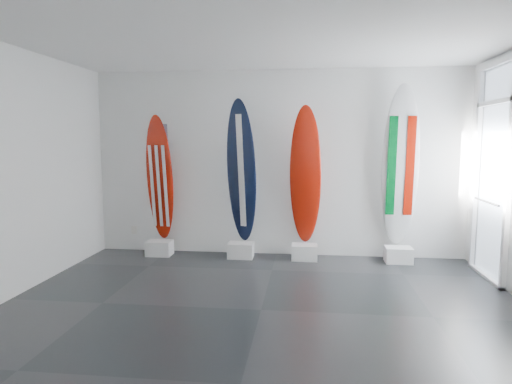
# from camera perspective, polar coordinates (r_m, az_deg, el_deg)

# --- Properties ---
(floor) EXTENTS (6.00, 6.00, 0.00)m
(floor) POSITION_cam_1_polar(r_m,az_deg,el_deg) (5.15, 0.65, -14.79)
(floor) COLOR black
(floor) RESTS_ON ground
(ceiling) EXTENTS (6.00, 6.00, 0.00)m
(ceiling) POSITION_cam_1_polar(r_m,az_deg,el_deg) (4.92, 0.70, 19.77)
(ceiling) COLOR white
(ceiling) RESTS_ON wall_back
(wall_back) EXTENTS (6.00, 0.00, 6.00)m
(wall_back) POSITION_cam_1_polar(r_m,az_deg,el_deg) (7.30, 2.70, 3.63)
(wall_back) COLOR white
(wall_back) RESTS_ON ground
(wall_front) EXTENTS (6.00, 0.00, 6.00)m
(wall_front) POSITION_cam_1_polar(r_m,az_deg,el_deg) (2.35, -5.60, -2.73)
(wall_front) COLOR white
(wall_front) RESTS_ON ground
(wall_left) EXTENTS (0.00, 5.00, 5.00)m
(wall_left) POSITION_cam_1_polar(r_m,az_deg,el_deg) (5.92, -29.60, 2.08)
(wall_left) COLOR white
(wall_left) RESTS_ON ground
(display_block_usa) EXTENTS (0.40, 0.30, 0.24)m
(display_block_usa) POSITION_cam_1_polar(r_m,az_deg,el_deg) (7.56, -12.19, -6.99)
(display_block_usa) COLOR white
(display_block_usa) RESTS_ON floor
(surfboard_usa) EXTENTS (0.50, 0.35, 2.05)m
(surfboard_usa) POSITION_cam_1_polar(r_m,az_deg,el_deg) (7.47, -12.16, 1.73)
(surfboard_usa) COLOR #8F1205
(surfboard_usa) RESTS_ON display_block_usa
(display_block_navy) EXTENTS (0.40, 0.30, 0.24)m
(display_block_navy) POSITION_cam_1_polar(r_m,az_deg,el_deg) (7.24, -1.95, -7.44)
(display_block_navy) COLOR white
(display_block_navy) RESTS_ON floor
(surfboard_navy) EXTENTS (0.59, 0.45, 2.29)m
(surfboard_navy) POSITION_cam_1_polar(r_m,az_deg,el_deg) (7.14, -1.87, 2.63)
(surfboard_navy) COLOR black
(surfboard_navy) RESTS_ON display_block_navy
(display_block_swiss) EXTENTS (0.40, 0.30, 0.24)m
(display_block_swiss) POSITION_cam_1_polar(r_m,az_deg,el_deg) (7.17, 6.19, -7.62)
(display_block_swiss) COLOR white
(display_block_swiss) RESTS_ON floor
(surfboard_swiss) EXTENTS (0.52, 0.34, 2.18)m
(surfboard_swiss) POSITION_cam_1_polar(r_m,az_deg,el_deg) (7.07, 6.32, 2.11)
(surfboard_swiss) COLOR #8F1205
(surfboard_swiss) RESTS_ON display_block_swiss
(display_block_italy) EXTENTS (0.40, 0.30, 0.24)m
(display_block_italy) POSITION_cam_1_polar(r_m,az_deg,el_deg) (7.31, 17.67, -7.63)
(display_block_italy) COLOR white
(display_block_italy) RESTS_ON floor
(surfboard_italy) EXTENTS (0.56, 0.27, 2.49)m
(surfboard_italy) POSITION_cam_1_polar(r_m,az_deg,el_deg) (7.20, 17.90, 3.13)
(surfboard_italy) COLOR silver
(surfboard_italy) RESTS_ON display_block_italy
(wall_outlet) EXTENTS (0.09, 0.02, 0.13)m
(wall_outlet) POSITION_cam_1_polar(r_m,az_deg,el_deg) (7.97, -15.28, -4.67)
(wall_outlet) COLOR silver
(wall_outlet) RESTS_ON wall_back
(glass_door) EXTENTS (0.12, 1.16, 2.85)m
(glass_door) POSITION_cam_1_polar(r_m,az_deg,el_deg) (6.80, 27.93, 2.02)
(glass_door) COLOR white
(glass_door) RESTS_ON floor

